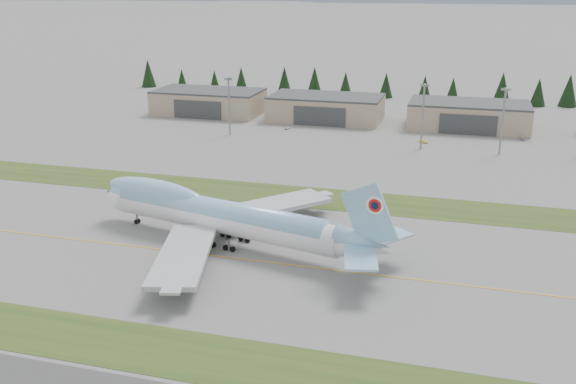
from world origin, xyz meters
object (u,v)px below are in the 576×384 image
(hangar_right, at_px, (469,115))
(service_vehicle_c, at_px, (522,140))
(hangar_left, at_px, (209,102))
(boeing_747_freighter, at_px, (220,215))
(service_vehicle_b, at_px, (423,143))
(service_vehicle_a, at_px, (288,129))
(hangar_center, at_px, (326,108))

(hangar_right, distance_m, service_vehicle_c, 26.49)
(hangar_left, bearing_deg, service_vehicle_c, -6.69)
(boeing_747_freighter, height_order, service_vehicle_b, boeing_747_freighter)
(service_vehicle_b, distance_m, service_vehicle_c, 39.14)
(boeing_747_freighter, relative_size, service_vehicle_a, 24.56)
(boeing_747_freighter, height_order, hangar_right, boeing_747_freighter)
(hangar_right, relative_size, service_vehicle_a, 15.14)
(boeing_747_freighter, bearing_deg, service_vehicle_a, 111.89)
(hangar_center, xyz_separation_m, service_vehicle_a, (-11.06, -22.43, -5.39))
(hangar_right, bearing_deg, hangar_left, 180.00)
(hangar_left, relative_size, hangar_center, 1.00)
(service_vehicle_a, bearing_deg, boeing_747_freighter, -67.62)
(service_vehicle_c, bearing_deg, boeing_747_freighter, -126.04)
(boeing_747_freighter, relative_size, hangar_left, 1.62)
(hangar_left, xyz_separation_m, hangar_right, (115.00, 0.00, 0.00))
(hangar_left, height_order, service_vehicle_a, hangar_left)
(hangar_right, bearing_deg, service_vehicle_c, -37.81)
(service_vehicle_a, bearing_deg, hangar_center, 77.72)
(hangar_left, relative_size, service_vehicle_a, 15.14)
(hangar_center, height_order, service_vehicle_a, hangar_center)
(service_vehicle_a, bearing_deg, hangar_right, 31.49)
(hangar_left, height_order, hangar_right, same)
(service_vehicle_a, relative_size, service_vehicle_b, 0.83)
(hangar_center, relative_size, service_vehicle_a, 15.14)
(boeing_747_freighter, xyz_separation_m, hangar_left, (-61.66, 142.34, -1.35))
(boeing_747_freighter, distance_m, service_vehicle_c, 146.57)
(hangar_left, height_order, service_vehicle_b, hangar_left)
(hangar_center, distance_m, hangar_right, 60.00)
(hangar_right, bearing_deg, service_vehicle_b, -116.76)
(hangar_right, distance_m, service_vehicle_b, 35.11)
(hangar_left, bearing_deg, service_vehicle_a, -27.04)
(service_vehicle_c, bearing_deg, hangar_center, 163.07)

